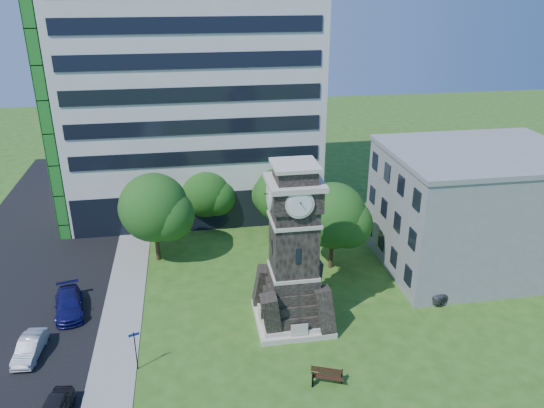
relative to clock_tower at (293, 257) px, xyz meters
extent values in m
plane|color=#2A5919|center=(-3.00, -2.00, -5.28)|extent=(160.00, 160.00, 0.00)
cube|color=gray|center=(-12.50, 3.00, -5.25)|extent=(3.00, 70.00, 0.06)
cube|color=black|center=(-21.00, 3.00, -5.27)|extent=(14.00, 80.00, 0.02)
cube|color=beige|center=(0.00, 0.00, -5.08)|extent=(5.40, 5.40, 0.40)
cube|color=beige|center=(0.00, 0.00, -4.73)|extent=(4.80, 4.80, 0.30)
cube|color=black|center=(0.00, 0.00, 1.92)|extent=(3.00, 3.00, 6.40)
cube|color=beige|center=(0.00, 0.00, -1.08)|extent=(3.25, 3.25, 0.25)
cube|color=beige|center=(0.00, 0.00, 2.92)|extent=(3.25, 3.25, 0.25)
cube|color=black|center=(0.00, -1.52, 0.92)|extent=(0.35, 0.08, 1.10)
cube|color=black|center=(0.00, 0.00, 4.72)|extent=(3.30, 3.30, 1.60)
cube|color=beige|center=(0.00, 0.00, 5.62)|extent=(3.70, 3.70, 0.35)
cylinder|color=white|center=(0.00, -1.77, 4.72)|extent=(1.56, 0.06, 1.56)
cylinder|color=white|center=(-1.77, 0.00, 4.72)|extent=(0.06, 1.56, 1.56)
cube|color=black|center=(0.00, 0.00, 6.22)|extent=(2.60, 2.60, 0.90)
cube|color=beige|center=(0.00, 0.00, 6.82)|extent=(3.00, 3.00, 0.25)
cube|color=white|center=(-6.00, 24.00, 8.72)|extent=(25.00, 15.00, 28.00)
cube|color=black|center=(-6.00, 16.80, -3.28)|extent=(24.50, 0.80, 4.00)
cube|color=gray|center=(17.00, 6.00, -0.28)|extent=(15.00, 12.00, 10.00)
cube|color=gray|center=(17.00, 6.00, 4.92)|extent=(15.20, 12.20, 0.40)
imported|color=#B8BCC1|center=(-18.07, -1.09, -4.65)|extent=(1.66, 3.93, 1.26)
imported|color=#131353|center=(-16.43, 3.74, -4.58)|extent=(2.86, 5.14, 1.41)
imported|color=#504F54|center=(12.97, 1.39, -4.60)|extent=(5.35, 3.71, 1.36)
cube|color=black|center=(-0.09, -6.88, -4.90)|extent=(0.07, 0.49, 0.77)
cube|color=black|center=(1.78, -6.88, -4.90)|extent=(0.07, 0.49, 0.77)
cube|color=black|center=(0.84, -6.88, -4.79)|extent=(1.98, 0.53, 0.04)
cube|color=black|center=(0.84, -6.63, -4.48)|extent=(1.98, 0.04, 0.44)
cylinder|color=black|center=(-10.92, -3.60, -3.86)|extent=(0.07, 0.07, 2.84)
cube|color=#0D3E98|center=(-10.92, -3.60, -2.61)|extent=(0.68, 0.05, 0.17)
cylinder|color=#332114|center=(-10.06, 10.99, -3.80)|extent=(0.38, 0.38, 2.96)
sphere|color=#2B671E|center=(-10.06, 10.99, -0.19)|extent=(6.00, 6.00, 6.00)
sphere|color=#2B671E|center=(-8.86, 10.39, -0.76)|extent=(4.50, 4.50, 4.50)
sphere|color=#2B671E|center=(-11.11, 11.74, -0.51)|extent=(4.20, 4.20, 4.20)
cylinder|color=#332114|center=(-5.39, 17.49, -4.19)|extent=(0.34, 0.34, 2.18)
sphere|color=#22651E|center=(-5.39, 17.49, -1.53)|extent=(5.21, 5.21, 5.21)
sphere|color=#22651E|center=(-4.35, 16.97, -1.96)|extent=(3.90, 3.90, 3.90)
sphere|color=#22651E|center=(-6.30, 18.14, -1.78)|extent=(3.64, 3.64, 3.64)
cylinder|color=#332114|center=(1.72, 14.40, -4.07)|extent=(0.41, 0.41, 2.42)
sphere|color=#215118|center=(1.72, 14.40, -1.12)|extent=(5.28, 5.28, 5.28)
sphere|color=#215118|center=(2.78, 13.87, -1.59)|extent=(3.96, 3.96, 3.96)
sphere|color=#215118|center=(0.80, 15.06, -1.39)|extent=(3.70, 3.70, 3.70)
cylinder|color=#332114|center=(4.85, 7.16, -3.84)|extent=(0.38, 0.38, 2.87)
sphere|color=#34631D|center=(4.85, 7.16, -0.33)|extent=(5.63, 5.63, 5.63)
sphere|color=#34631D|center=(5.98, 6.60, -0.89)|extent=(4.22, 4.22, 4.22)
sphere|color=#34631D|center=(3.87, 7.87, -0.65)|extent=(3.94, 3.94, 3.94)
camera|label=1|loc=(-6.77, -32.02, 17.98)|focal=35.00mm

